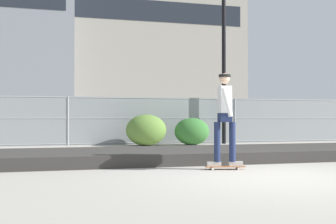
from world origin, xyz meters
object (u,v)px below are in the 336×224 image
Objects in this scene: street_lamp at (224,40)px; parked_car_mid at (165,122)px; shrub_left at (146,130)px; parked_car_near at (32,123)px; shrub_center at (192,131)px; skateboard at (225,167)px; skater at (225,113)px.

street_lamp is 4.77m from parked_car_mid.
parked_car_near is at bearing 141.29° from shrub_left.
shrub_left reaches higher than shrub_center.
street_lamp is at bearing -59.77° from parked_car_mid.
parked_car_near is at bearing 112.29° from skateboard.
skateboard is 0.12× the size of street_lamp.
skateboard is 10.80m from parked_car_mid.
street_lamp is at bearing -21.24° from parked_car_near.
skater reaches higher than parked_car_mid.
parked_car_mid is at bearing 0.23° from parked_car_near.
shrub_left is at bearing -114.61° from parked_car_mid.
parked_car_mid is 3.77m from shrub_left.
parked_car_mid is (1.44, 10.68, -0.31)m from skater.
shrub_left reaches higher than skateboard.
skateboard is 1.09m from skater.
shrub_left is (-3.28, -0.47, -3.60)m from street_lamp.
street_lamp is at bearing 67.78° from skateboard.
parked_car_mid is (1.44, 10.68, 0.78)m from skateboard.
parked_car_mid is at bearing 65.39° from shrub_left.
skateboard is at bearing -67.71° from parked_car_near.
shrub_center is at bearing -86.75° from parked_car_mid.
skater reaches higher than skateboard.
skater is 1.39× the size of shrub_center.
parked_car_mid is 3.36× the size of shrub_center.
skateboard is 7.28m from shrub_left.
shrub_center is at bearing 77.21° from skateboard.
shrub_left is (4.24, -3.40, -0.25)m from parked_car_near.
street_lamp is 1.48× the size of parked_car_mid.
skateboard is at bearing -102.79° from shrub_center.
skater is 7.42m from shrub_center.
skater is at bearing -67.71° from parked_car_near.
street_lamp is 1.49× the size of parked_car_near.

